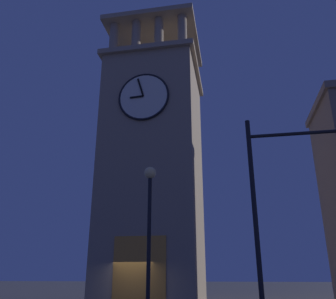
{
  "coord_description": "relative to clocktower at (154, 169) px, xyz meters",
  "views": [
    {
      "loc": [
        -6.01,
        19.95,
        1.72
      ],
      "look_at": [
        -1.44,
        -4.91,
        10.82
      ],
      "focal_mm": 37.62,
      "sensor_mm": 36.0,
      "label": 1
    }
  ],
  "objects": [
    {
      "name": "traffic_signal_far",
      "position": [
        -7.66,
        13.15,
        -4.76
      ],
      "size": [
        4.58,
        0.41,
        6.89
      ],
      "color": "black",
      "rests_on": "ground_plane"
    },
    {
      "name": "street_lamp",
      "position": [
        -2.68,
        12.6,
        -5.47
      ],
      "size": [
        0.44,
        0.44,
        5.54
      ],
      "color": "black",
      "rests_on": "ground_plane"
    },
    {
      "name": "clocktower",
      "position": [
        0.0,
        0.0,
        0.0
      ],
      "size": [
        7.18,
        8.03,
        23.26
      ],
      "color": "gray",
      "rests_on": "ground_plane"
    }
  ]
}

